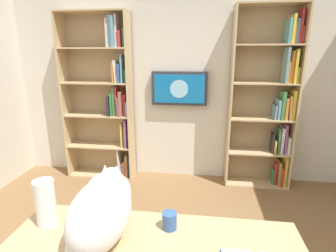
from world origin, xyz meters
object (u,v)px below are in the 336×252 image
at_px(bookshelf_left, 270,103).
at_px(cat, 103,207).
at_px(bookshelf_right, 106,98).
at_px(wall_mounted_tv, 179,89).
at_px(paper_towel_roll, 46,203).
at_px(coffee_mug, 169,221).

bearing_deg(bookshelf_left, cat, 59.55).
bearing_deg(bookshelf_left, bookshelf_right, -0.05).
bearing_deg(wall_mounted_tv, bookshelf_right, 4.80).
bearing_deg(bookshelf_right, paper_towel_roll, 101.18).
relative_size(bookshelf_left, bookshelf_right, 1.02).
xyz_separation_m(bookshelf_left, paper_towel_roll, (1.67, 2.18, -0.20)).
distance_m(bookshelf_left, wall_mounted_tv, 1.14).
relative_size(bookshelf_left, cat, 3.45).
xyz_separation_m(cat, coffee_mug, (-0.33, -0.11, -0.12)).
xyz_separation_m(wall_mounted_tv, cat, (0.18, 2.32, -0.30)).
bearing_deg(bookshelf_right, bookshelf_left, 179.95).
height_order(wall_mounted_tv, coffee_mug, wall_mounted_tv).
bearing_deg(coffee_mug, bookshelf_left, -114.82).
height_order(bookshelf_right, wall_mounted_tv, bookshelf_right).
height_order(bookshelf_left, coffee_mug, bookshelf_left).
distance_m(bookshelf_right, cat, 2.38).
relative_size(bookshelf_left, coffee_mug, 23.18).
relative_size(wall_mounted_tv, cat, 1.12).
bearing_deg(paper_towel_roll, wall_mounted_tv, -103.37).
distance_m(bookshelf_left, paper_towel_roll, 2.75).
bearing_deg(wall_mounted_tv, cat, 85.50).
height_order(bookshelf_left, bookshelf_right, bookshelf_left).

